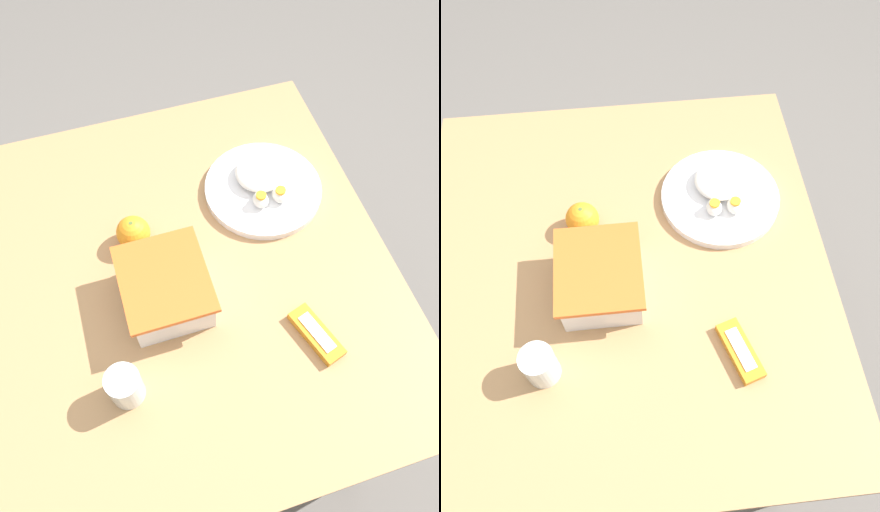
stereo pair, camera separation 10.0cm
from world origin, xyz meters
TOP-DOWN VIEW (x-y plane):
  - ground_plane at (0.00, 0.00)m, footprint 10.00×10.00m
  - table at (0.00, 0.00)m, footprint 0.93×0.84m
  - food_container at (-0.05, 0.05)m, footprint 0.19×0.16m
  - orange_fruit at (0.10, 0.08)m, footprint 0.07×0.07m
  - rice_plate at (0.15, -0.22)m, footprint 0.26×0.26m
  - candy_bar at (-0.21, -0.20)m, footprint 0.13×0.08m
  - drinking_glass at (-0.21, 0.16)m, footprint 0.06×0.06m

SIDE VIEW (x-z plane):
  - ground_plane at x=0.00m, z-range 0.00..0.00m
  - table at x=0.00m, z-range 0.26..1.01m
  - candy_bar at x=-0.21m, z-range 0.75..0.77m
  - rice_plate at x=0.15m, z-range 0.74..0.79m
  - orange_fruit at x=0.10m, z-range 0.75..0.82m
  - food_container at x=-0.05m, z-range 0.74..0.83m
  - drinking_glass at x=-0.21m, z-range 0.75..0.83m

